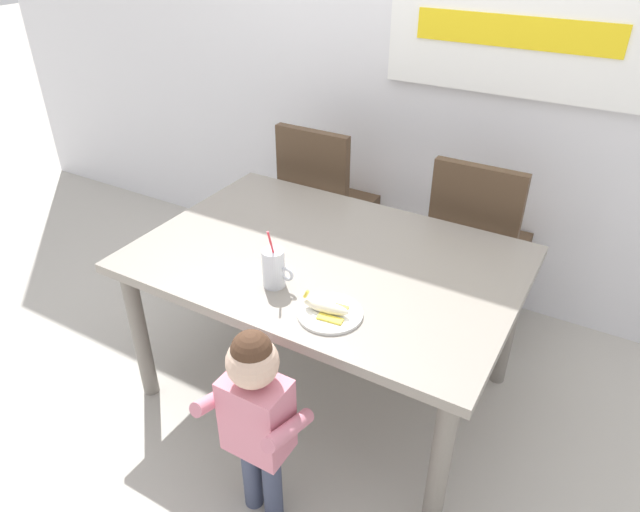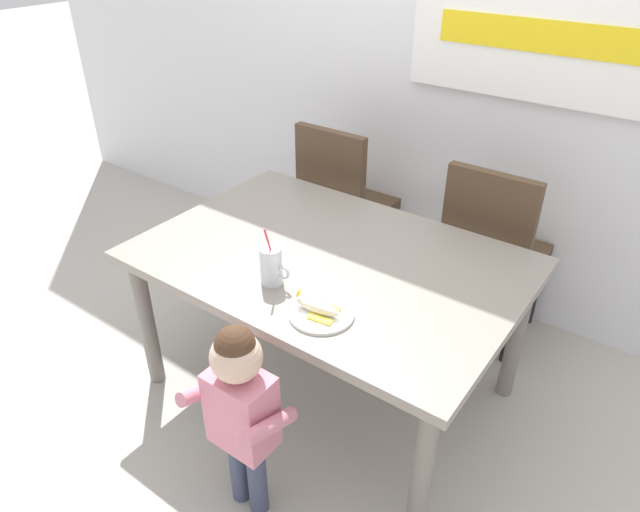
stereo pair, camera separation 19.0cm
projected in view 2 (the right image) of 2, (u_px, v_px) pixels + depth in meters
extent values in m
plane|color=#B7B2A8|center=(328.00, 385.00, 2.70)|extent=(24.00, 24.00, 0.00)
cube|color=silver|center=(468.00, 23.00, 2.71)|extent=(6.40, 0.12, 2.90)
cube|color=white|center=(541.00, 35.00, 2.47)|extent=(1.21, 0.04, 0.57)
cube|color=yellow|center=(539.00, 36.00, 2.45)|extent=(0.92, 0.01, 0.14)
cube|color=gray|center=(330.00, 260.00, 2.33)|extent=(1.53, 1.05, 0.04)
cylinder|color=slate|center=(147.00, 322.00, 2.55)|extent=(0.07, 0.07, 0.68)
cylinder|color=slate|center=(422.00, 476.00, 1.87)|extent=(0.07, 0.07, 0.68)
cylinder|color=slate|center=(274.00, 241.00, 3.16)|extent=(0.07, 0.07, 0.68)
cylinder|color=slate|center=(516.00, 335.00, 2.48)|extent=(0.07, 0.07, 0.68)
cube|color=#4C3826|center=(349.00, 206.00, 3.28)|extent=(0.44, 0.44, 0.06)
cube|color=#4C3826|center=(330.00, 174.00, 3.00)|extent=(0.42, 0.05, 0.48)
cylinder|color=black|center=(392.00, 239.00, 3.45)|extent=(0.04, 0.04, 0.42)
cylinder|color=black|center=(340.00, 221.00, 3.64)|extent=(0.04, 0.04, 0.42)
cylinder|color=black|center=(358.00, 266.00, 3.19)|extent=(0.04, 0.04, 0.42)
cylinder|color=black|center=(304.00, 246.00, 3.38)|extent=(0.04, 0.04, 0.42)
cube|color=#4C3826|center=(495.00, 255.00, 2.83)|extent=(0.44, 0.44, 0.06)
cube|color=#4C3826|center=(487.00, 223.00, 2.55)|extent=(0.42, 0.05, 0.48)
cylinder|color=black|center=(536.00, 290.00, 2.99)|extent=(0.04, 0.04, 0.42)
cylinder|color=black|center=(468.00, 267.00, 3.18)|extent=(0.04, 0.04, 0.42)
cylinder|color=black|center=(510.00, 327.00, 2.73)|extent=(0.04, 0.04, 0.42)
cylinder|color=black|center=(437.00, 299.00, 2.92)|extent=(0.04, 0.04, 0.42)
cylinder|color=#3F4760|center=(239.00, 466.00, 2.11)|extent=(0.07, 0.07, 0.34)
cylinder|color=#3F4760|center=(257.00, 478.00, 2.06)|extent=(0.07, 0.07, 0.34)
cube|color=pink|center=(242.00, 410.00, 1.91)|extent=(0.22, 0.15, 0.30)
sphere|color=beige|center=(236.00, 357.00, 1.79)|extent=(0.17, 0.17, 0.17)
sphere|color=#472D1E|center=(235.00, 345.00, 1.77)|extent=(0.13, 0.13, 0.13)
cylinder|color=pink|center=(207.00, 389.00, 1.95)|extent=(0.05, 0.24, 0.13)
cylinder|color=pink|center=(269.00, 427.00, 1.81)|extent=(0.05, 0.24, 0.13)
cylinder|color=silver|center=(271.00, 266.00, 2.12)|extent=(0.08, 0.08, 0.15)
cylinder|color=#B2D184|center=(272.00, 272.00, 2.13)|extent=(0.07, 0.07, 0.08)
torus|color=silver|center=(283.00, 272.00, 2.09)|extent=(0.06, 0.01, 0.06)
cylinder|color=#E5333F|center=(271.00, 251.00, 2.07)|extent=(0.01, 0.07, 0.21)
cylinder|color=white|center=(321.00, 314.00, 1.98)|extent=(0.23, 0.23, 0.01)
ellipsoid|color=#F4EAC6|center=(317.00, 307.00, 1.97)|extent=(0.17, 0.06, 0.04)
cube|color=yellow|center=(320.00, 319.00, 1.94)|extent=(0.09, 0.04, 0.01)
cube|color=yellow|center=(328.00, 307.00, 2.00)|extent=(0.09, 0.04, 0.01)
cylinder|color=yellow|center=(299.00, 293.00, 1.98)|extent=(0.02, 0.01, 0.03)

